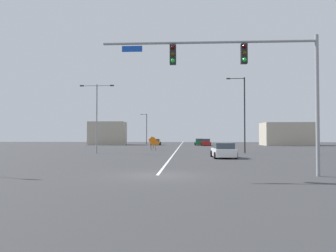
{
  "coord_description": "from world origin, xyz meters",
  "views": [
    {
      "loc": [
        1.61,
        -18.12,
        2.1
      ],
      "look_at": [
        -1.15,
        29.64,
        3.48
      ],
      "focal_mm": 36.48,
      "sensor_mm": 36.0,
      "label": 1
    }
  ],
  "objects": [
    {
      "name": "car_green_approaching",
      "position": [
        4.15,
        58.04,
        0.69
      ],
      "size": [
        2.02,
        4.61,
        1.48
      ],
      "color": "#196B38",
      "rests_on": "ground"
    },
    {
      "name": "construction_sign_left_shoulder",
      "position": [
        -3.26,
        30.53,
        1.22
      ],
      "size": [
        1.34,
        0.19,
        1.96
      ],
      "color": "orange",
      "rests_on": "ground"
    },
    {
      "name": "roadside_building_west",
      "position": [
        -17.14,
        60.83,
        2.68
      ],
      "size": [
        8.12,
        5.84,
        5.37
      ],
      "color": "#B2A893",
      "rests_on": "ground"
    },
    {
      "name": "car_white_distant",
      "position": [
        5.0,
        14.56,
        0.69
      ],
      "size": [
        2.26,
        4.25,
        1.44
      ],
      "color": "white",
      "rests_on": "ground"
    },
    {
      "name": "car_red_far",
      "position": [
        5.5,
        54.58,
        0.68
      ],
      "size": [
        2.21,
        4.21,
        1.47
      ],
      "color": "red",
      "rests_on": "ground"
    },
    {
      "name": "street_lamp_far_left",
      "position": [
        8.41,
        23.94,
        5.1
      ],
      "size": [
        2.27,
        0.24,
        9.28
      ],
      "color": "black",
      "rests_on": "ground"
    },
    {
      "name": "ground",
      "position": [
        0.0,
        0.0,
        0.0
      ],
      "size": [
        193.22,
        193.22,
        0.0
      ],
      "primitive_type": "plane",
      "color": "#38383A"
    },
    {
      "name": "street_lamp_mid_left",
      "position": [
        -9.12,
        69.75,
        4.3
      ],
      "size": [
        1.63,
        0.24,
        7.82
      ],
      "color": "black",
      "rests_on": "ground"
    },
    {
      "name": "construction_sign_median_far",
      "position": [
        -4.18,
        36.99,
        1.29
      ],
      "size": [
        1.2,
        0.14,
        2.01
      ],
      "color": "orange",
      "rests_on": "ground"
    },
    {
      "name": "street_lamp_near_right",
      "position": [
        -9.38,
        22.51,
        4.97
      ],
      "size": [
        4.16,
        0.24,
        8.34
      ],
      "color": "gray",
      "rests_on": "ground"
    },
    {
      "name": "car_orange_mid",
      "position": [
        -5.56,
        58.75,
        0.66
      ],
      "size": [
        2.11,
        3.93,
        1.39
      ],
      "color": "orange",
      "rests_on": "ground"
    },
    {
      "name": "traffic_signal_assembly",
      "position": [
        4.7,
        -0.01,
        5.63
      ],
      "size": [
        11.39,
        0.44,
        7.4
      ],
      "color": "gray",
      "rests_on": "ground"
    },
    {
      "name": "roadside_building_east",
      "position": [
        23.46,
        58.25,
        2.49
      ],
      "size": [
        10.64,
        7.52,
        4.98
      ],
      "color": "#B2A893",
      "rests_on": "ground"
    },
    {
      "name": "road_centre_stripe",
      "position": [
        0.0,
        53.67,
        0.0
      ],
      "size": [
        0.16,
        107.34,
        0.01
      ],
      "color": "white",
      "rests_on": "ground"
    }
  ]
}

